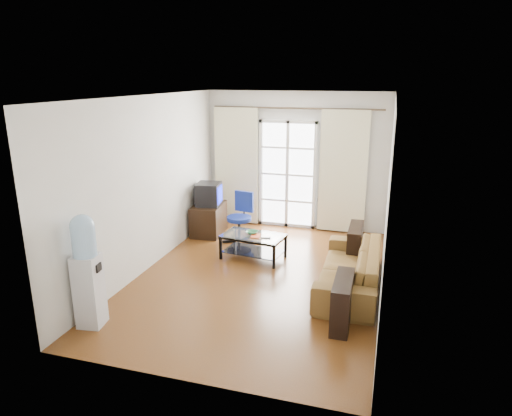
{
  "coord_description": "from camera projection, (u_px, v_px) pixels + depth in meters",
  "views": [
    {
      "loc": [
        1.77,
        -6.18,
        2.97
      ],
      "look_at": [
        -0.15,
        0.35,
        0.99
      ],
      "focal_mm": 32.0,
      "sensor_mm": 36.0,
      "label": 1
    }
  ],
  "objects": [
    {
      "name": "floor",
      "position": [
        259.0,
        277.0,
        7.0
      ],
      "size": [
        5.2,
        5.2,
        0.0
      ],
      "primitive_type": "plane",
      "color": "brown",
      "rests_on": "ground"
    },
    {
      "name": "ceiling",
      "position": [
        260.0,
        96.0,
        6.25
      ],
      "size": [
        5.2,
        5.2,
        0.0
      ],
      "primitive_type": "plane",
      "rotation": [
        3.14,
        0.0,
        0.0
      ],
      "color": "white",
      "rests_on": "wall_back"
    },
    {
      "name": "wall_back",
      "position": [
        296.0,
        161.0,
        9.02
      ],
      "size": [
        3.6,
        0.02,
        2.7
      ],
      "primitive_type": "cube",
      "color": "silver",
      "rests_on": "floor"
    },
    {
      "name": "wall_front",
      "position": [
        182.0,
        257.0,
        4.23
      ],
      "size": [
        3.6,
        0.02,
        2.7
      ],
      "primitive_type": "cube",
      "color": "silver",
      "rests_on": "floor"
    },
    {
      "name": "wall_left",
      "position": [
        149.0,
        184.0,
        7.12
      ],
      "size": [
        0.02,
        5.2,
        2.7
      ],
      "primitive_type": "cube",
      "color": "silver",
      "rests_on": "floor"
    },
    {
      "name": "wall_right",
      "position": [
        388.0,
        201.0,
        6.14
      ],
      "size": [
        0.02,
        5.2,
        2.7
      ],
      "primitive_type": "cube",
      "color": "silver",
      "rests_on": "floor"
    },
    {
      "name": "french_door",
      "position": [
        287.0,
        175.0,
        9.09
      ],
      "size": [
        1.16,
        0.06,
        2.15
      ],
      "color": "white",
      "rests_on": "wall_back"
    },
    {
      "name": "curtain_rod",
      "position": [
        296.0,
        108.0,
        8.64
      ],
      "size": [
        3.3,
        0.04,
        0.04
      ],
      "primitive_type": "cylinder",
      "rotation": [
        0.0,
        1.57,
        0.0
      ],
      "color": "#4C3F2D",
      "rests_on": "wall_back"
    },
    {
      "name": "curtain_left",
      "position": [
        236.0,
        166.0,
        9.28
      ],
      "size": [
        0.9,
        0.07,
        2.35
      ],
      "primitive_type": "cube",
      "color": "beige",
      "rests_on": "curtain_rod"
    },
    {
      "name": "curtain_right",
      "position": [
        343.0,
        172.0,
        8.7
      ],
      "size": [
        0.9,
        0.07,
        2.35
      ],
      "primitive_type": "cube",
      "color": "beige",
      "rests_on": "curtain_rod"
    },
    {
      "name": "radiator",
      "position": [
        333.0,
        215.0,
        9.0
      ],
      "size": [
        0.64,
        0.12,
        0.64
      ],
      "primitive_type": "cube",
      "color": "#9E9EA1",
      "rests_on": "floor"
    },
    {
      "name": "sofa",
      "position": [
        350.0,
        268.0,
        6.58
      ],
      "size": [
        2.09,
        0.85,
        0.61
      ],
      "primitive_type": "imported",
      "rotation": [
        0.0,
        0.0,
        -1.56
      ],
      "color": "brown",
      "rests_on": "floor"
    },
    {
      "name": "coffee_table",
      "position": [
        253.0,
        243.0,
        7.65
      ],
      "size": [
        1.09,
        0.72,
        0.42
      ],
      "rotation": [
        0.0,
        0.0,
        -0.13
      ],
      "color": "silver",
      "rests_on": "floor"
    },
    {
      "name": "bowl",
      "position": [
        252.0,
        232.0,
        7.67
      ],
      "size": [
        0.25,
        0.25,
        0.05
      ],
      "primitive_type": "imported",
      "rotation": [
        0.0,
        0.0,
        -0.15
      ],
      "color": "#2D7C2F",
      "rests_on": "coffee_table"
    },
    {
      "name": "book",
      "position": [
        251.0,
        236.0,
        7.54
      ],
      "size": [
        0.21,
        0.25,
        0.02
      ],
      "primitive_type": "imported",
      "rotation": [
        0.0,
        0.0,
        0.13
      ],
      "color": "#AD3415",
      "rests_on": "coffee_table"
    },
    {
      "name": "remote",
      "position": [
        266.0,
        238.0,
        7.45
      ],
      "size": [
        0.16,
        0.08,
        0.02
      ],
      "primitive_type": "cube",
      "rotation": [
        0.0,
        0.0,
        0.26
      ],
      "color": "black",
      "rests_on": "coffee_table"
    },
    {
      "name": "tv_stand",
      "position": [
        209.0,
        219.0,
        8.86
      ],
      "size": [
        0.6,
        0.84,
        0.59
      ],
      "primitive_type": "cube",
      "rotation": [
        0.0,
        0.0,
        0.08
      ],
      "color": "black",
      "rests_on": "floor"
    },
    {
      "name": "crt_tv",
      "position": [
        208.0,
        194.0,
        8.7
      ],
      "size": [
        0.52,
        0.52,
        0.43
      ],
      "rotation": [
        0.0,
        0.0,
        0.14
      ],
      "color": "black",
      "rests_on": "tv_stand"
    },
    {
      "name": "task_chair",
      "position": [
        240.0,
        228.0,
        8.42
      ],
      "size": [
        0.73,
        0.73,
        0.93
      ],
      "rotation": [
        0.0,
        0.0,
        -0.17
      ],
      "color": "black",
      "rests_on": "floor"
    },
    {
      "name": "water_cooler",
      "position": [
        87.0,
        269.0,
        5.46
      ],
      "size": [
        0.34,
        0.33,
        1.43
      ],
      "rotation": [
        0.0,
        0.0,
        0.15
      ],
      "color": "#BABBC1",
      "rests_on": "floor"
    }
  ]
}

